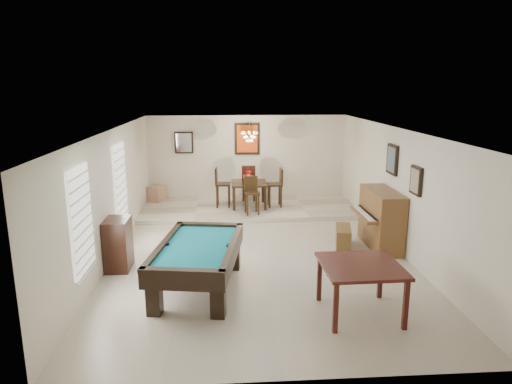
{
  "coord_description": "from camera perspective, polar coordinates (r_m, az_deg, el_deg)",
  "views": [
    {
      "loc": [
        -0.69,
        -9.3,
        3.48
      ],
      "look_at": [
        0.0,
        0.6,
        1.15
      ],
      "focal_mm": 32.0,
      "sensor_mm": 36.0,
      "label": 1
    }
  ],
  "objects": [
    {
      "name": "back_painting",
      "position": [
        13.86,
        -1.11,
        6.67
      ],
      "size": [
        0.75,
        0.06,
        0.95
      ],
      "primitive_type": "cube",
      "color": "#D84C14",
      "rests_on": "wall_back"
    },
    {
      "name": "dining_step",
      "position": [
        13.02,
        -0.81,
        -2.01
      ],
      "size": [
        6.0,
        2.5,
        0.12
      ],
      "primitive_type": "cube",
      "color": "beige",
      "rests_on": "ground_plane"
    },
    {
      "name": "upright_piano",
      "position": [
        10.28,
        14.6,
        -3.29
      ],
      "size": [
        0.85,
        1.52,
        1.27
      ],
      "primitive_type": null,
      "color": "brown",
      "rests_on": "ground_plane"
    },
    {
      "name": "wall_front",
      "position": [
        5.31,
        3.89,
        -11.04
      ],
      "size": [
        6.0,
        0.04,
        2.6
      ],
      "primitive_type": "cube",
      "color": "silver",
      "rests_on": "ground_plane"
    },
    {
      "name": "wall_right",
      "position": [
        10.23,
        17.25,
        0.32
      ],
      "size": [
        0.04,
        9.0,
        2.6
      ],
      "primitive_type": "cube",
      "color": "silver",
      "rests_on": "ground_plane"
    },
    {
      "name": "dining_chair_north",
      "position": [
        13.58,
        -0.92,
        1.22
      ],
      "size": [
        0.42,
        0.42,
        1.07
      ],
      "primitive_type": null,
      "rotation": [
        0.0,
        0.0,
        3.08
      ],
      "color": "black",
      "rests_on": "dining_step"
    },
    {
      "name": "piano_bench",
      "position": [
        10.25,
        10.84,
        -5.55
      ],
      "size": [
        0.48,
        0.85,
        0.44
      ],
      "primitive_type": "cube",
      "rotation": [
        0.0,
        0.0,
        -0.22
      ],
      "color": "brown",
      "rests_on": "ground_plane"
    },
    {
      "name": "pool_table",
      "position": [
        8.07,
        -7.22,
        -9.34
      ],
      "size": [
        1.64,
        2.56,
        0.8
      ],
      "primitive_type": null,
      "rotation": [
        0.0,
        0.0,
        -0.15
      ],
      "color": "black",
      "rests_on": "ground_plane"
    },
    {
      "name": "ceiling",
      "position": [
        9.36,
        0.26,
        7.83
      ],
      "size": [
        6.0,
        9.0,
        0.04
      ],
      "primitive_type": "cube",
      "color": "white",
      "rests_on": "wall_back"
    },
    {
      "name": "right_picture_upper",
      "position": [
        10.39,
        16.68,
        3.91
      ],
      "size": [
        0.06,
        0.55,
        0.65
      ],
      "primitive_type": "cube",
      "color": "slate",
      "rests_on": "wall_right"
    },
    {
      "name": "wall_back",
      "position": [
        13.98,
        -1.11,
        4.25
      ],
      "size": [
        6.0,
        0.04,
        2.6
      ],
      "primitive_type": "cube",
      "color": "silver",
      "rests_on": "ground_plane"
    },
    {
      "name": "dining_chair_west",
      "position": [
        12.87,
        -4.13,
        0.6
      ],
      "size": [
        0.44,
        0.44,
        1.11
      ],
      "primitive_type": null,
      "rotation": [
        0.0,
        0.0,
        1.51
      ],
      "color": "black",
      "rests_on": "dining_step"
    },
    {
      "name": "corner_bench",
      "position": [
        13.85,
        -12.39,
        -0.19
      ],
      "size": [
        0.54,
        0.6,
        0.44
      ],
      "primitive_type": "cube",
      "rotation": [
        0.0,
        0.0,
        -0.35
      ],
      "color": "tan",
      "rests_on": "dining_step"
    },
    {
      "name": "flower_vase",
      "position": [
        12.77,
        -0.9,
        2.24
      ],
      "size": [
        0.14,
        0.14,
        0.23
      ],
      "primitive_type": null,
      "rotation": [
        0.0,
        0.0,
        0.06
      ],
      "color": "#A60E13",
      "rests_on": "dining_table"
    },
    {
      "name": "square_table",
      "position": [
        7.36,
        12.85,
        -11.77
      ],
      "size": [
        1.21,
        1.21,
        0.82
      ],
      "primitive_type": null,
      "rotation": [
        0.0,
        0.0,
        0.02
      ],
      "color": "#35110D",
      "rests_on": "ground_plane"
    },
    {
      "name": "dining_chair_south",
      "position": [
        12.09,
        -0.51,
        -0.47
      ],
      "size": [
        0.41,
        0.41,
        1.0
      ],
      "primitive_type": null,
      "rotation": [
        0.0,
        0.0,
        0.13
      ],
      "color": "black",
      "rests_on": "dining_step"
    },
    {
      "name": "ground_plane",
      "position": [
        9.95,
        0.24,
        -7.31
      ],
      "size": [
        6.0,
        9.0,
        0.02
      ],
      "primitive_type": "cube",
      "color": "beige"
    },
    {
      "name": "right_picture_lower",
      "position": [
        9.23,
        19.38,
        1.35
      ],
      "size": [
        0.06,
        0.45,
        0.55
      ],
      "primitive_type": "cube",
      "color": "gray",
      "rests_on": "wall_right"
    },
    {
      "name": "dining_table",
      "position": [
        12.88,
        -0.89,
        -0.04
      ],
      "size": [
        0.99,
        0.99,
        0.81
      ],
      "primitive_type": null,
      "rotation": [
        0.0,
        0.0,
        -0.0
      ],
      "color": "black",
      "rests_on": "dining_step"
    },
    {
      "name": "apothecary_chest",
      "position": [
        9.22,
        -16.83,
        -6.25
      ],
      "size": [
        0.44,
        0.66,
        1.0
      ],
      "primitive_type": "cube",
      "color": "black",
      "rests_on": "ground_plane"
    },
    {
      "name": "wall_left",
      "position": [
        9.82,
        -17.48,
        -0.22
      ],
      "size": [
        0.04,
        9.0,
        2.6
      ],
      "primitive_type": "cube",
      "color": "silver",
      "rests_on": "ground_plane"
    },
    {
      "name": "dining_chair_east",
      "position": [
        12.87,
        2.35,
        0.57
      ],
      "size": [
        0.42,
        0.42,
        1.09
      ],
      "primitive_type": null,
      "rotation": [
        0.0,
        0.0,
        -1.54
      ],
      "color": "black",
      "rests_on": "dining_step"
    },
    {
      "name": "window_left_rear",
      "position": [
        10.37,
        -16.61,
        1.09
      ],
      "size": [
        0.06,
        1.0,
        1.7
      ],
      "primitive_type": "cube",
      "color": "white",
      "rests_on": "wall_left"
    },
    {
      "name": "window_left_front",
      "position": [
        7.74,
        -21.0,
        -3.28
      ],
      "size": [
        0.06,
        1.0,
        1.7
      ],
      "primitive_type": "cube",
      "color": "white",
      "rests_on": "wall_left"
    },
    {
      "name": "back_mirror",
      "position": [
        13.91,
        -9.0,
        6.12
      ],
      "size": [
        0.55,
        0.06,
        0.65
      ],
      "primitive_type": "cube",
      "color": "white",
      "rests_on": "wall_back"
    },
    {
      "name": "chandelier",
      "position": [
        12.58,
        -0.83,
        7.38
      ],
      "size": [
        0.44,
        0.44,
        0.6
      ],
      "primitive_type": null,
      "color": "#FFE5B2",
      "rests_on": "ceiling"
    }
  ]
}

